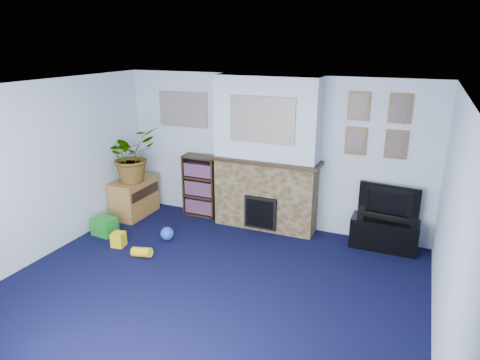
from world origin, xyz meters
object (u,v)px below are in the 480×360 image
at_px(tv_stand, 384,233).
at_px(bookshelf, 201,187).
at_px(sideboard, 134,196).
at_px(television, 388,203).

bearing_deg(tv_stand, bookshelf, 178.55).
xyz_separation_m(tv_stand, sideboard, (-4.08, -0.39, 0.12)).
relative_size(tv_stand, television, 1.10).
xyz_separation_m(bookshelf, sideboard, (-1.05, -0.47, -0.15)).
distance_m(tv_stand, sideboard, 4.10).
bearing_deg(television, bookshelf, 5.23).
bearing_deg(bookshelf, television, -1.07).
height_order(bookshelf, sideboard, bookshelf).
height_order(tv_stand, sideboard, sideboard).
bearing_deg(bookshelf, sideboard, -156.10).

